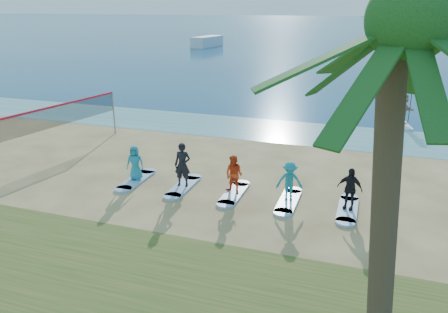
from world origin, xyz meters
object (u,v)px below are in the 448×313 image
(volleyball_net, at_px, (49,118))
(surfboard_4, at_px, (348,209))
(paddleboard, at_px, (402,124))
(boat_offshore_a, at_px, (207,47))
(paddleboarder, at_px, (404,109))
(surfboard_2, at_px, (234,194))
(palm_tree, at_px, (409,24))
(student_0, at_px, (135,163))
(boat_offshore_b, at_px, (437,34))
(surfboard_3, at_px, (288,201))
(student_3, at_px, (289,181))
(student_2, at_px, (234,175))
(student_4, at_px, (350,189))
(student_1, at_px, (183,165))
(surfboard_0, at_px, (136,180))
(surfboard_1, at_px, (183,187))

(volleyball_net, relative_size, surfboard_4, 4.07)
(paddleboard, distance_m, surfboard_4, 13.95)
(boat_offshore_a, height_order, surfboard_4, boat_offshore_a)
(paddleboarder, relative_size, surfboard_4, 0.82)
(volleyball_net, distance_m, surfboard_2, 10.36)
(palm_tree, height_order, boat_offshore_a, palm_tree)
(paddleboarder, distance_m, student_0, 17.71)
(boat_offshore_b, bearing_deg, volleyball_net, -97.07)
(paddleboard, bearing_deg, palm_tree, -105.10)
(surfboard_2, relative_size, surfboard_3, 1.00)
(surfboard_3, height_order, student_3, student_3)
(student_2, distance_m, student_4, 4.40)
(palm_tree, bearing_deg, student_3, 113.90)
(palm_tree, relative_size, student_2, 5.28)
(volleyball_net, height_order, paddleboarder, volleyball_net)
(paddleboarder, bearing_deg, student_1, 123.98)
(volleyball_net, xyz_separation_m, boat_offshore_a, (-14.41, 59.12, -1.90))
(student_1, bearing_deg, paddleboarder, 50.89)
(surfboard_2, bearing_deg, volleyball_net, 170.44)
(paddleboarder, relative_size, boat_offshore_a, 0.23)
(paddleboard, xyz_separation_m, surfboard_0, (-11.17, -13.74, -0.01))
(boat_offshore_a, height_order, surfboard_0, boat_offshore_a)
(surfboard_1, relative_size, surfboard_2, 1.00)
(student_1, distance_m, surfboard_2, 2.40)
(palm_tree, bearing_deg, student_4, 97.15)
(surfboard_1, bearing_deg, surfboard_3, 0.00)
(student_4, bearing_deg, paddleboard, 93.27)
(palm_tree, height_order, surfboard_2, palm_tree)
(surfboard_3, bearing_deg, boat_offshore_b, 81.57)
(palm_tree, height_order, student_1, palm_tree)
(paddleboard, bearing_deg, surfboard_3, -119.33)
(student_3, bearing_deg, paddleboarder, 56.46)
(surfboard_2, bearing_deg, student_1, 180.00)
(boat_offshore_b, distance_m, student_0, 118.92)
(paddleboard, xyz_separation_m, student_3, (-4.57, -13.74, 0.80))
(student_0, distance_m, student_3, 6.59)
(palm_tree, bearing_deg, surfboard_4, 97.15)
(surfboard_2, height_order, surfboard_3, same)
(boat_offshore_a, height_order, student_1, student_1)
(student_3, bearing_deg, student_2, 164.85)
(boat_offshore_a, distance_m, boat_offshore_b, 70.93)
(student_1, bearing_deg, boat_offshore_b, 73.48)
(palm_tree, distance_m, paddleboarder, 21.52)
(boat_offshore_b, relative_size, student_4, 4.20)
(paddleboard, relative_size, surfboard_0, 1.36)
(student_3, bearing_deg, paddleboard, 56.46)
(student_0, bearing_deg, surfboard_3, -11.64)
(paddleboard, xyz_separation_m, student_2, (-6.77, -13.74, 0.80))
(boat_offshore_a, bearing_deg, student_1, -62.00)
(student_0, bearing_deg, student_1, -11.64)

